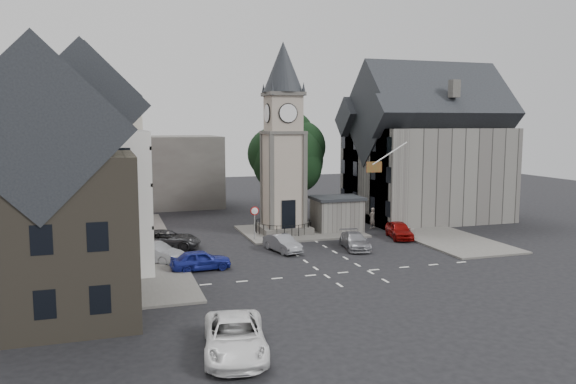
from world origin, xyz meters
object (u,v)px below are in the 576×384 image
object	(u,v)px
clock_tower	(283,139)
stone_shelter	(337,214)
pedestrian	(372,218)
car_east_red	(399,230)
car_west_blue	(201,260)

from	to	relation	value
clock_tower	stone_shelter	distance (m)	8.15
stone_shelter	pedestrian	bearing A→B (deg)	3.63
pedestrian	clock_tower	bearing A→B (deg)	-21.63
car_east_red	clock_tower	bearing A→B (deg)	163.07
car_east_red	pedestrian	distance (m)	4.73
stone_shelter	pedestrian	xyz separation A→B (m)	(3.56, 0.23, -0.61)
clock_tower	car_west_blue	world-z (taller)	clock_tower
car_west_blue	car_east_red	distance (m)	17.97
clock_tower	pedestrian	distance (m)	11.02
clock_tower	car_east_red	world-z (taller)	clock_tower
car_east_red	stone_shelter	bearing A→B (deg)	142.92
stone_shelter	car_west_blue	world-z (taller)	stone_shelter
stone_shelter	car_east_red	bearing A→B (deg)	-50.57
stone_shelter	pedestrian	world-z (taller)	stone_shelter
clock_tower	stone_shelter	xyz separation A→B (m)	(4.80, -0.49, -6.57)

